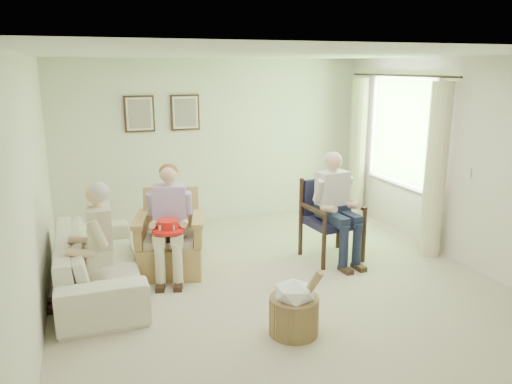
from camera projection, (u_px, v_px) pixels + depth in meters
floor at (276, 284)px, 5.85m from camera, size 5.50×5.50×0.00m
back_wall at (213, 141)px, 8.04m from camera, size 5.00×0.04×2.60m
front_wall at (447, 267)px, 3.02m from camera, size 5.00×0.04×2.60m
left_wall at (32, 195)px, 4.72m from camera, size 0.04×5.50×2.60m
right_wall at (459, 162)px, 6.35m from camera, size 0.04×5.50×2.60m
ceiling at (278, 54)px, 5.21m from camera, size 5.00×5.50×0.02m
window at (402, 129)px, 7.36m from camera, size 0.13×2.50×1.63m
curtain_left at (436, 171)px, 6.53m from camera, size 0.34×0.34×2.30m
curtain_right at (358, 148)px, 8.32m from camera, size 0.34×0.34×2.30m
framed_print_left at (139, 114)px, 7.52m from camera, size 0.45×0.05×0.55m
framed_print_right at (185, 112)px, 7.74m from camera, size 0.45×0.05×0.55m
wicker_armchair at (170, 246)px, 6.16m from camera, size 0.78×0.78×1.00m
wood_armchair at (329, 216)px, 6.59m from camera, size 0.67×0.63×1.03m
sofa at (98, 261)px, 5.67m from camera, size 2.24×0.88×0.65m
person_wicker at (171, 214)px, 5.93m from camera, size 0.40×0.62×1.33m
person_dark at (336, 199)px, 6.37m from camera, size 0.40×0.63×1.40m
person_sofa at (97, 238)px, 5.18m from camera, size 0.42×0.62×1.30m
red_hat at (168, 227)px, 5.75m from camera, size 0.38×0.38×0.14m
hatbox at (294, 307)px, 4.71m from camera, size 0.54×0.54×0.70m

